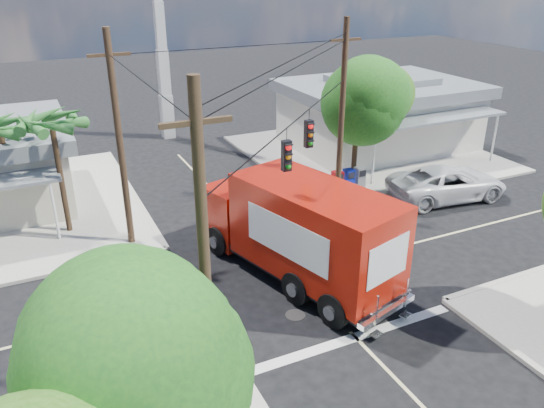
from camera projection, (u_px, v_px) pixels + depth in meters
ground at (294, 274)px, 20.74m from camera, size 120.00×120.00×0.00m
sidewalk_ne at (366, 153)px, 33.94m from camera, size 14.12×14.12×0.14m
road_markings at (312, 293)px, 19.52m from camera, size 32.00×32.00×0.01m
building_ne at (379, 112)px, 34.55m from camera, size 11.80×10.20×4.50m
radio_tower at (162, 55)px, 35.10m from camera, size 0.80×0.80×17.00m
tree_sw_front at (155, 352)px, 10.01m from camera, size 3.88×3.78×6.03m
tree_ne_front at (359, 100)px, 27.18m from camera, size 4.21×4.14×6.66m
tree_ne_back at (375, 97)px, 30.25m from camera, size 3.77×3.66×5.82m
palm_nw_front at (51, 124)px, 21.91m from camera, size 3.01×3.08×5.59m
palm_nw_back at (0, 130)px, 22.51m from camera, size 3.01×3.08×5.19m
utility_poles at (238, 154)px, 19.53m from camera, size 12.00×10.68×9.00m
vending_boxes at (348, 179)px, 28.11m from camera, size 1.90×0.50×1.10m
delivery_truck at (298, 230)px, 19.82m from camera, size 5.03×9.42×3.92m
parked_car at (448, 183)px, 27.22m from camera, size 6.46×3.60×1.71m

